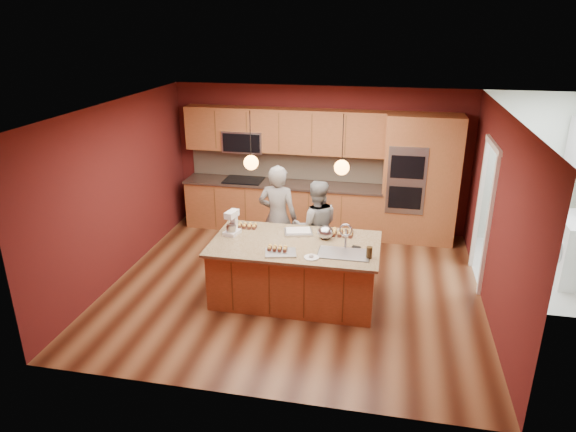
% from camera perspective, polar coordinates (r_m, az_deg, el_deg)
% --- Properties ---
extents(floor, '(5.50, 5.50, 0.00)m').
position_cam_1_polar(floor, '(7.91, 0.71, -7.79)').
color(floor, '#401E10').
rests_on(floor, ground).
extents(ceiling, '(5.50, 5.50, 0.00)m').
position_cam_1_polar(ceiling, '(7.01, 0.81, 11.90)').
color(ceiling, silver).
rests_on(ceiling, ground).
extents(wall_back, '(5.50, 0.00, 5.50)m').
position_cam_1_polar(wall_back, '(9.71, 3.52, 6.34)').
color(wall_back, '#541817').
rests_on(wall_back, ground).
extents(wall_front, '(5.50, 0.00, 5.50)m').
position_cam_1_polar(wall_front, '(5.12, -4.48, -7.83)').
color(wall_front, '#541817').
rests_on(wall_front, ground).
extents(wall_left, '(0.00, 5.00, 5.00)m').
position_cam_1_polar(wall_left, '(8.28, -18.31, 2.65)').
color(wall_left, '#541817').
rests_on(wall_left, ground).
extents(wall_right, '(0.00, 5.00, 5.00)m').
position_cam_1_polar(wall_right, '(7.39, 22.22, -0.07)').
color(wall_right, '#541817').
rests_on(wall_right, ground).
extents(cabinet_run, '(3.74, 0.64, 2.30)m').
position_cam_1_polar(cabinet_run, '(9.68, -0.74, 4.09)').
color(cabinet_run, brown).
rests_on(cabinet_run, floor).
extents(oven_column, '(1.30, 0.62, 2.30)m').
position_cam_1_polar(oven_column, '(9.40, 14.45, 3.94)').
color(oven_column, brown).
rests_on(oven_column, floor).
extents(doorway_trim, '(0.08, 1.11, 2.20)m').
position_cam_1_polar(doorway_trim, '(8.22, 20.89, -0.03)').
color(doorway_trim, white).
rests_on(doorway_trim, wall_right).
extents(pendant_left, '(0.20, 0.20, 0.80)m').
position_cam_1_polar(pendant_left, '(6.98, -4.13, 5.97)').
color(pendant_left, black).
rests_on(pendant_left, ceiling).
extents(pendant_right, '(0.20, 0.20, 0.80)m').
position_cam_1_polar(pendant_right, '(6.77, 5.99, 5.42)').
color(pendant_right, black).
rests_on(pendant_right, ceiling).
extents(island, '(2.37, 1.33, 1.25)m').
position_cam_1_polar(island, '(7.41, 0.90, -5.99)').
color(island, brown).
rests_on(island, floor).
extents(person_left, '(0.66, 0.46, 1.72)m').
position_cam_1_polar(person_left, '(8.15, -1.15, -0.19)').
color(person_left, black).
rests_on(person_left, floor).
extents(person_right, '(0.85, 0.73, 1.51)m').
position_cam_1_polar(person_right, '(8.08, 3.11, -1.19)').
color(person_right, gray).
rests_on(person_right, floor).
extents(stand_mixer, '(0.24, 0.29, 0.35)m').
position_cam_1_polar(stand_mixer, '(7.51, -6.24, -0.91)').
color(stand_mixer, white).
rests_on(stand_mixer, island).
extents(sheet_cake, '(0.47, 0.39, 0.05)m').
position_cam_1_polar(sheet_cake, '(7.54, 1.15, -1.75)').
color(sheet_cake, silver).
rests_on(sheet_cake, island).
extents(cooling_rack, '(0.47, 0.38, 0.02)m').
position_cam_1_polar(cooling_rack, '(6.91, -0.83, -4.09)').
color(cooling_rack, '#A0A4A7').
rests_on(cooling_rack, island).
extents(mixing_bowl, '(0.23, 0.23, 0.19)m').
position_cam_1_polar(mixing_bowl, '(7.35, 4.18, -1.83)').
color(mixing_bowl, '#B1B2B9').
rests_on(mixing_bowl, island).
extents(plate, '(0.20, 0.20, 0.01)m').
position_cam_1_polar(plate, '(6.78, 2.61, -4.63)').
color(plate, silver).
rests_on(plate, island).
extents(tumbler, '(0.08, 0.08, 0.16)m').
position_cam_1_polar(tumbler, '(6.83, 9.01, -4.03)').
color(tumbler, '#332512').
rests_on(tumbler, island).
extents(phone, '(0.13, 0.09, 0.01)m').
position_cam_1_polar(phone, '(7.15, 7.60, -3.43)').
color(phone, black).
rests_on(phone, island).
extents(cupcakes_left, '(0.31, 0.16, 0.07)m').
position_cam_1_polar(cupcakes_left, '(7.74, -4.57, -1.08)').
color(cupcakes_left, gold).
rests_on(cupcakes_left, island).
extents(cupcakes_rack, '(0.28, 0.14, 0.06)m').
position_cam_1_polar(cupcakes_rack, '(6.94, -1.19, -3.60)').
color(cupcakes_rack, gold).
rests_on(cupcakes_rack, island).
extents(cupcakes_right, '(0.33, 0.24, 0.07)m').
position_cam_1_polar(cupcakes_right, '(7.51, 6.10, -1.84)').
color(cupcakes_right, gold).
rests_on(cupcakes_right, island).
extents(dryer, '(0.70, 0.71, 0.89)m').
position_cam_1_polar(dryer, '(9.49, 28.43, -2.41)').
color(dryer, white).
rests_on(dryer, floor).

